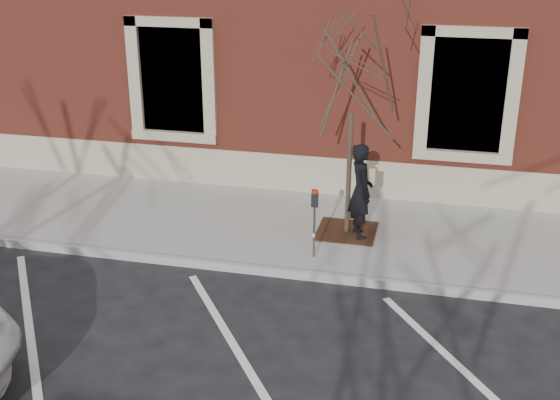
# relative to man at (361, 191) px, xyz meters

# --- Properties ---
(ground) EXTENTS (120.00, 120.00, 0.00)m
(ground) POSITION_rel_man_xyz_m (-1.26, -1.52, -1.03)
(ground) COLOR #28282B
(ground) RESTS_ON ground
(sidewalk_near) EXTENTS (40.00, 3.50, 0.15)m
(sidewalk_near) POSITION_rel_man_xyz_m (-1.26, 0.23, -0.95)
(sidewalk_near) COLOR gray
(sidewalk_near) RESTS_ON ground
(curb_near) EXTENTS (40.00, 0.12, 0.15)m
(curb_near) POSITION_rel_man_xyz_m (-1.26, -1.57, -0.95)
(curb_near) COLOR #9E9E99
(curb_near) RESTS_ON ground
(parking_stripes) EXTENTS (28.00, 4.40, 0.01)m
(parking_stripes) POSITION_rel_man_xyz_m (-1.26, -3.72, -1.03)
(parking_stripes) COLOR silver
(parking_stripes) RESTS_ON ground
(man) EXTENTS (0.63, 0.75, 1.76)m
(man) POSITION_rel_man_xyz_m (0.00, 0.00, 0.00)
(man) COLOR black
(man) RESTS_ON sidewalk_near
(parking_meter) EXTENTS (0.11, 0.09, 1.22)m
(parking_meter) POSITION_rel_man_xyz_m (-0.65, -1.01, -0.03)
(parking_meter) COLOR #595B60
(parking_meter) RESTS_ON sidewalk_near
(tree_grate) EXTENTS (1.08, 1.08, 0.03)m
(tree_grate) POSITION_rel_man_xyz_m (-0.24, 0.13, -0.87)
(tree_grate) COLOR #3D2613
(tree_grate) RESTS_ON sidewalk_near
(sapling) EXTENTS (2.48, 2.48, 4.14)m
(sapling) POSITION_rel_man_xyz_m (-0.24, 0.13, 2.02)
(sapling) COLOR #403527
(sapling) RESTS_ON sidewalk_near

